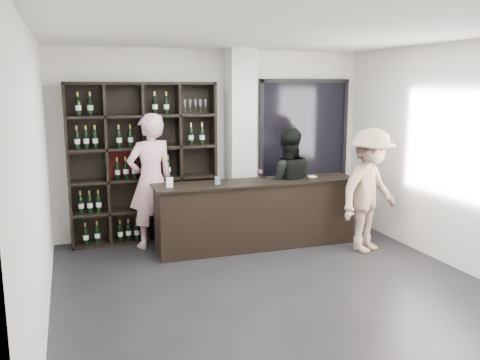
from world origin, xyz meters
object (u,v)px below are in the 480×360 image
object	(u,v)px
wine_shelf	(144,163)
customer	(370,191)
tasting_counter	(257,214)
taster_pink	(151,181)
taster_black	(287,185)

from	to	relation	value
wine_shelf	customer	distance (m)	3.33
tasting_counter	customer	xyz separation A→B (m)	(1.45, -0.66, 0.39)
taster_pink	customer	bearing A→B (deg)	140.26
tasting_counter	taster_pink	distance (m)	1.62
taster_black	customer	bearing A→B (deg)	154.29
wine_shelf	taster_pink	world-z (taller)	wine_shelf
wine_shelf	tasting_counter	world-z (taller)	wine_shelf
wine_shelf	customer	bearing A→B (deg)	-27.18
taster_pink	customer	size ratio (longest dim) A/B	1.11
taster_pink	wine_shelf	bearing A→B (deg)	-98.08
tasting_counter	taster_pink	size ratio (longest dim) A/B	1.53
tasting_counter	wine_shelf	bearing A→B (deg)	150.67
taster_pink	customer	distance (m)	3.14
wine_shelf	tasting_counter	size ratio (longest dim) A/B	0.80
wine_shelf	taster_pink	distance (m)	0.38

